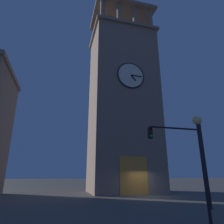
{
  "coord_description": "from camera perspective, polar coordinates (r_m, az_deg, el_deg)",
  "views": [
    {
      "loc": [
        8.73,
        19.32,
        2.05
      ],
      "look_at": [
        2.27,
        -5.0,
        10.09
      ],
      "focal_mm": 31.58,
      "sensor_mm": 36.0,
      "label": 1
    }
  ],
  "objects": [
    {
      "name": "street_lamp",
      "position": [
        10.37,
        24.22,
        -8.7
      ],
      "size": [
        0.44,
        0.44,
        4.83
      ],
      "color": "black",
      "rests_on": "ground_plane"
    },
    {
      "name": "clocktower",
      "position": [
        27.34,
        3.17,
        2.87
      ],
      "size": [
        9.1,
        7.24,
        28.91
      ],
      "color": "gray",
      "rests_on": "ground_plane"
    },
    {
      "name": "ground_plane",
      "position": [
        21.3,
        10.21,
        -22.99
      ],
      "size": [
        200.0,
        200.0,
        0.0
      ],
      "primitive_type": "plane",
      "color": "#56544F"
    },
    {
      "name": "traffic_signal_near",
      "position": [
        14.21,
        20.67,
        -9.76
      ],
      "size": [
        4.05,
        0.41,
        5.72
      ],
      "color": "black",
      "rests_on": "ground_plane"
    }
  ]
}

